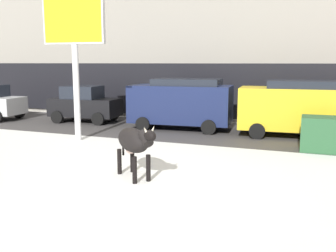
{
  "coord_description": "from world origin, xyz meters",
  "views": [
    {
      "loc": [
        3.95,
        -8.07,
        3.05
      ],
      "look_at": [
        -0.22,
        2.8,
        1.1
      ],
      "focal_mm": 40.69,
      "sensor_mm": 36.0,
      "label": 1
    }
  ],
  "objects": [
    {
      "name": "cow_black",
      "position": [
        -0.39,
        0.75,
        0.99
      ],
      "size": [
        1.74,
        1.51,
        1.54
      ],
      "color": "black",
      "rests_on": "ground"
    },
    {
      "name": "billboard",
      "position": [
        -4.69,
        4.48,
        4.31
      ],
      "size": [
        2.53,
        0.41,
        5.56
      ],
      "color": "silver",
      "rests_on": "ground"
    },
    {
      "name": "car_black_hatchback",
      "position": [
        -7.08,
        8.64,
        0.93
      ],
      "size": [
        3.62,
        2.15,
        1.86
      ],
      "color": "black",
      "rests_on": "ground"
    },
    {
      "name": "dumpster",
      "position": [
        4.44,
        5.93,
        0.6
      ],
      "size": [
        1.72,
        1.13,
        1.2
      ],
      "primitive_type": "cube",
      "rotation": [
        0.0,
        0.0,
        0.02
      ],
      "color": "#285633",
      "rests_on": "ground"
    },
    {
      "name": "building_facade",
      "position": [
        0.0,
        14.15,
        6.48
      ],
      "size": [
        44.0,
        6.1,
        13.0
      ],
      "color": "gray",
      "rests_on": "ground"
    },
    {
      "name": "road_strip",
      "position": [
        0.0,
        8.14,
        0.0
      ],
      "size": [
        60.0,
        5.6,
        0.01
      ],
      "primitive_type": "cube",
      "color": "#423F3F",
      "rests_on": "ground"
    },
    {
      "name": "car_navy_van",
      "position": [
        -1.71,
        8.33,
        1.24
      ],
      "size": [
        4.74,
        2.4,
        2.32
      ],
      "color": "#19234C",
      "rests_on": "ground"
    },
    {
      "name": "ground_plane",
      "position": [
        0.0,
        0.0,
        0.0
      ],
      "size": [
        120.0,
        120.0,
        0.0
      ],
      "primitive_type": "plane",
      "color": "white"
    },
    {
      "name": "car_yellow_van",
      "position": [
        3.34,
        8.33,
        1.24
      ],
      "size": [
        4.74,
        2.4,
        2.32
      ],
      "color": "gold",
      "rests_on": "ground"
    }
  ]
}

